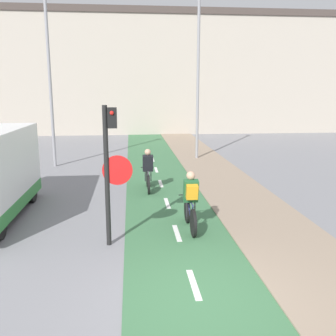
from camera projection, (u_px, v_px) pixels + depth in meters
ground_plane at (199, 300)px, 6.31m from camera, size 120.00×120.00×0.00m
bike_lane at (199, 300)px, 6.32m from camera, size 2.56×60.00×0.02m
building_row_background at (143, 74)px, 31.05m from camera, size 60.00×5.20×9.60m
traffic_light_pole at (110, 161)px, 8.20m from camera, size 0.67×0.25×3.17m
street_lamp_far at (49, 60)px, 16.45m from camera, size 0.36×0.36×7.95m
street_lamp_sidewalk at (198, 60)px, 18.31m from camera, size 0.36×0.36×8.23m
cyclist_near at (191, 203)px, 9.35m from camera, size 0.46×1.69×1.52m
cyclist_far at (148, 172)px, 13.08m from camera, size 0.46×1.64×1.48m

